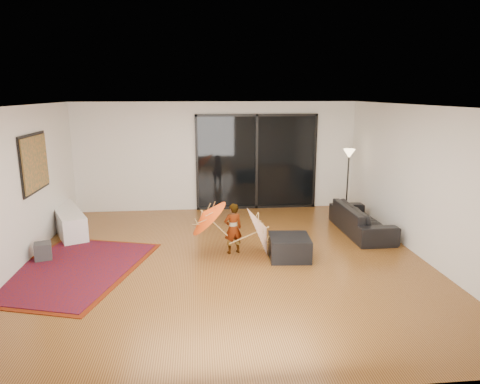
{
  "coord_description": "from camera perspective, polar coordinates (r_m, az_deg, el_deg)",
  "views": [
    {
      "loc": [
        -0.47,
        -7.11,
        2.92
      ],
      "look_at": [
        0.3,
        0.63,
        1.1
      ],
      "focal_mm": 32.0,
      "sensor_mm": 36.0,
      "label": 1
    }
  ],
  "objects": [
    {
      "name": "floor",
      "position": [
        7.7,
        -1.75,
        -9.11
      ],
      "size": [
        7.0,
        7.0,
        0.0
      ],
      "primitive_type": "plane",
      "color": "brown",
      "rests_on": "ground"
    },
    {
      "name": "ceiling",
      "position": [
        7.13,
        -1.91,
        11.4
      ],
      "size": [
        7.0,
        7.0,
        0.0
      ],
      "primitive_type": "plane",
      "rotation": [
        3.14,
        0.0,
        0.0
      ],
      "color": "white",
      "rests_on": "wall_back"
    },
    {
      "name": "wall_back",
      "position": [
        10.74,
        -3.11,
        4.74
      ],
      "size": [
        7.0,
        0.0,
        7.0
      ],
      "primitive_type": "plane",
      "rotation": [
        1.57,
        0.0,
        0.0
      ],
      "color": "silver",
      "rests_on": "floor"
    },
    {
      "name": "wall_front",
      "position": [
        3.96,
        1.68,
        -10.13
      ],
      "size": [
        7.0,
        0.0,
        7.0
      ],
      "primitive_type": "plane",
      "rotation": [
        -1.57,
        0.0,
        0.0
      ],
      "color": "silver",
      "rests_on": "floor"
    },
    {
      "name": "wall_left",
      "position": [
        7.88,
        -28.11,
        0.12
      ],
      "size": [
        0.0,
        7.0,
        7.0
      ],
      "primitive_type": "plane",
      "rotation": [
        1.57,
        0.0,
        1.57
      ],
      "color": "silver",
      "rests_on": "floor"
    },
    {
      "name": "wall_right",
      "position": [
        8.3,
        23.07,
        1.2
      ],
      "size": [
        0.0,
        7.0,
        7.0
      ],
      "primitive_type": "plane",
      "rotation": [
        1.57,
        0.0,
        -1.57
      ],
      "color": "silver",
      "rests_on": "floor"
    },
    {
      "name": "sliding_door",
      "position": [
        10.82,
        2.22,
        4.01
      ],
      "size": [
        3.06,
        0.07,
        2.4
      ],
      "color": "black",
      "rests_on": "wall_back"
    },
    {
      "name": "painting",
      "position": [
        8.74,
        -25.68,
        3.51
      ],
      "size": [
        0.04,
        1.28,
        1.08
      ],
      "color": "black",
      "rests_on": "wall_left"
    },
    {
      "name": "media_console",
      "position": [
        9.8,
        -21.95,
        -3.58
      ],
      "size": [
        1.2,
        1.87,
        0.51
      ],
      "primitive_type": "cube",
      "rotation": [
        0.0,
        0.0,
        0.43
      ],
      "color": "white",
      "rests_on": "floor"
    },
    {
      "name": "speaker",
      "position": [
        8.42,
        -24.78,
        -7.22
      ],
      "size": [
        0.35,
        0.35,
        0.32
      ],
      "primitive_type": "cube",
      "rotation": [
        0.0,
        0.0,
        0.3
      ],
      "color": "#424244",
      "rests_on": "floor"
    },
    {
      "name": "persian_rug",
      "position": [
        7.83,
        -21.51,
        -9.6
      ],
      "size": [
        2.79,
        3.34,
        0.02
      ],
      "rotation": [
        0.0,
        0.0,
        -0.29
      ],
      "color": "#601C08",
      "rests_on": "floor"
    },
    {
      "name": "sofa",
      "position": [
        9.43,
        15.89,
        -3.54
      ],
      "size": [
        0.8,
        2.0,
        0.58
      ],
      "primitive_type": "imported",
      "rotation": [
        0.0,
        0.0,
        1.58
      ],
      "color": "black",
      "rests_on": "floor"
    },
    {
      "name": "ottoman",
      "position": [
        7.79,
        6.61,
        -7.34
      ],
      "size": [
        0.76,
        0.76,
        0.41
      ],
      "primitive_type": "cube",
      "rotation": [
        0.0,
        0.0,
        -0.08
      ],
      "color": "black",
      "rests_on": "floor"
    },
    {
      "name": "floor_lamp",
      "position": [
        10.52,
        14.28,
        3.74
      ],
      "size": [
        0.28,
        0.28,
        1.61
      ],
      "color": "black",
      "rests_on": "floor"
    },
    {
      "name": "child",
      "position": [
        7.89,
        -0.93,
        -4.88
      ],
      "size": [
        0.4,
        0.32,
        0.95
      ],
      "primitive_type": "imported",
      "rotation": [
        0.0,
        0.0,
        3.44
      ],
      "color": "#999999",
      "rests_on": "floor"
    },
    {
      "name": "parasol_orange",
      "position": [
        7.74,
        -4.98,
        -3.28
      ],
      "size": [
        0.71,
        0.82,
        0.87
      ],
      "rotation": [
        0.0,
        -0.76,
        0.0
      ],
      "color": "#DE430B",
      "rests_on": "child"
    },
    {
      "name": "parasol_white",
      "position": [
        7.81,
        3.57,
        -4.88
      ],
      "size": [
        0.54,
        0.96,
        0.97
      ],
      "rotation": [
        0.0,
        1.18,
        0.0
      ],
      "color": "white",
      "rests_on": "floor"
    }
  ]
}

